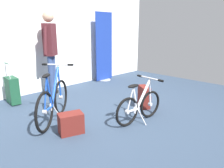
{
  "coord_description": "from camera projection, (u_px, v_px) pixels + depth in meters",
  "views": [
    {
      "loc": [
        -2.4,
        -2.24,
        1.47
      ],
      "look_at": [
        0.07,
        0.21,
        0.55
      ],
      "focal_mm": 33.98,
      "sensor_mm": 36.0,
      "label": 1
    }
  ],
  "objects": [
    {
      "name": "handbag_on_floor",
      "position": [
        144.0,
        97.0,
        4.03
      ],
      "size": [
        0.29,
        0.34,
        0.41
      ],
      "color": "maroon",
      "rests_on": "ground_plane"
    },
    {
      "name": "back_wall",
      "position": [
        40.0,
        22.0,
        4.8
      ],
      "size": [
        7.07,
        0.1,
        3.2
      ],
      "primitive_type": "cube",
      "color": "white",
      "rests_on": "ground_plane"
    },
    {
      "name": "visitor_near_wall",
      "position": [
        50.0,
        47.0,
        4.62
      ],
      "size": [
        0.43,
        0.39,
        1.83
      ],
      "color": "navy",
      "rests_on": "ground_plane"
    },
    {
      "name": "ground_plane",
      "position": [
        118.0,
        119.0,
        3.55
      ],
      "size": [
        7.07,
        7.07,
        0.0
      ],
      "primitive_type": "plane",
      "color": "#2D3D51"
    },
    {
      "name": "display_bike_left",
      "position": [
        53.0,
        101.0,
        3.37
      ],
      "size": [
        1.03,
        0.84,
        0.91
      ],
      "color": "black",
      "rests_on": "ground_plane"
    },
    {
      "name": "rolling_suitcase",
      "position": [
        12.0,
        90.0,
        4.19
      ],
      "size": [
        0.21,
        0.37,
        0.83
      ],
      "color": "#19472D",
      "rests_on": "ground_plane"
    },
    {
      "name": "folding_bike_foreground",
      "position": [
        139.0,
        105.0,
        3.38
      ],
      "size": [
        0.99,
        0.53,
        0.71
      ],
      "color": "black",
      "rests_on": "ground_plane"
    },
    {
      "name": "backpack_on_floor",
      "position": [
        71.0,
        123.0,
        3.04
      ],
      "size": [
        0.39,
        0.33,
        0.3
      ],
      "color": "maroon",
      "rests_on": "ground_plane"
    },
    {
      "name": "floor_banner_stand",
      "position": [
        104.0,
        50.0,
        5.98
      ],
      "size": [
        0.6,
        0.36,
        1.9
      ],
      "color": "#B7B7BC",
      "rests_on": "ground_plane"
    }
  ]
}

